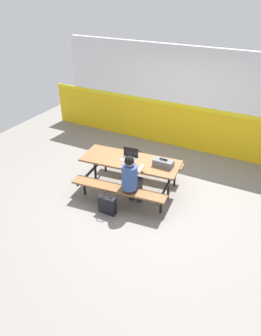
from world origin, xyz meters
TOP-DOWN VIEW (x-y plane):
  - ground_plane at (0.00, 0.00)m, footprint 10.00×10.00m
  - accent_backdrop at (0.00, 2.50)m, footprint 8.00×0.14m
  - picnic_table_main at (-0.26, -0.00)m, footprint 2.09×1.74m
  - student_nearer at (0.03, -0.53)m, footprint 0.39×0.54m
  - laptop_silver at (-0.30, 0.03)m, footprint 0.34×0.25m
  - toolbox_grey at (0.43, 0.07)m, footprint 0.40×0.18m
  - backpack_dark at (-0.66, 0.91)m, footprint 0.30×0.22m
  - tote_bag_bright at (-0.29, -0.89)m, footprint 0.34×0.21m

SIDE VIEW (x-z plane):
  - ground_plane at x=0.00m, z-range -0.02..0.00m
  - tote_bag_bright at x=-0.29m, z-range -0.02..0.41m
  - backpack_dark at x=-0.66m, z-range 0.00..0.44m
  - picnic_table_main at x=-0.26m, z-range 0.21..0.95m
  - student_nearer at x=0.03m, z-range 0.10..1.31m
  - laptop_silver at x=-0.30m, z-range 0.67..0.90m
  - toolbox_grey at x=0.43m, z-range 0.72..0.90m
  - accent_backdrop at x=0.00m, z-range -0.05..2.55m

